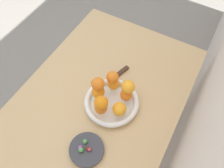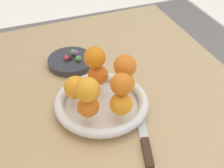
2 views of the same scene
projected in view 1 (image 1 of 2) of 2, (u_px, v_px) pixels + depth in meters
name	position (u px, v px, depth m)	size (l,w,h in m)	color
ground_plane	(105.00, 143.00, 1.70)	(6.00, 6.00, 0.00)	gray
dining_table	(101.00, 105.00, 1.15)	(1.10, 0.76, 0.74)	tan
fruit_bowl	(112.00, 102.00, 1.03)	(0.26, 0.26, 0.04)	white
candy_dish	(87.00, 150.00, 0.92)	(0.15, 0.15, 0.02)	#333338
orange_0	(101.00, 108.00, 0.97)	(0.06, 0.06, 0.06)	orange
orange_1	(119.00, 109.00, 0.96)	(0.06, 0.06, 0.06)	orange
orange_2	(126.00, 95.00, 1.00)	(0.06, 0.06, 0.06)	orange
orange_3	(113.00, 84.00, 1.03)	(0.06, 0.06, 0.06)	orange
orange_4	(99.00, 92.00, 1.01)	(0.06, 0.06, 0.06)	orange
orange_5	(112.00, 77.00, 0.98)	(0.06, 0.06, 0.06)	orange
orange_6	(97.00, 83.00, 0.96)	(0.06, 0.06, 0.06)	orange
orange_7	(128.00, 87.00, 0.95)	(0.06, 0.06, 0.06)	orange
orange_8	(101.00, 103.00, 0.91)	(0.06, 0.06, 0.06)	orange
candy_ball_0	(89.00, 149.00, 0.91)	(0.02, 0.02, 0.02)	#C6384C
candy_ball_1	(81.00, 150.00, 0.90)	(0.02, 0.02, 0.02)	#4C9947
candy_ball_2	(85.00, 141.00, 0.92)	(0.02, 0.02, 0.02)	#4C9947
candy_ball_3	(80.00, 148.00, 0.91)	(0.02, 0.02, 0.02)	#8C4C99
candy_ball_4	(87.00, 148.00, 0.91)	(0.02, 0.02, 0.02)	#472819
knife	(113.00, 78.00, 1.13)	(0.25, 0.10, 0.01)	#3F2819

